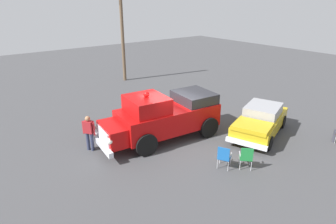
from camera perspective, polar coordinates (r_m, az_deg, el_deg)
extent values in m
plane|color=#424244|center=(14.20, 1.08, -5.46)|extent=(60.00, 60.00, 0.00)
cylinder|color=black|center=(12.66, -4.42, -6.47)|extent=(0.42, 1.07, 1.04)
cylinder|color=black|center=(14.29, -8.12, -3.19)|extent=(0.42, 1.07, 1.04)
cylinder|color=black|center=(14.40, 8.05, -2.98)|extent=(0.42, 1.07, 1.04)
cylinder|color=black|center=(15.85, 3.51, -0.42)|extent=(0.42, 1.07, 1.04)
cube|color=#B70C0C|center=(13.99, 0.00, -1.14)|extent=(2.58, 5.08, 1.10)
cube|color=#B70C0C|center=(12.91, -10.87, -4.23)|extent=(1.84, 1.07, 0.84)
cube|color=#B70C0C|center=(13.13, -4.28, 1.46)|extent=(2.06, 1.88, 0.76)
cube|color=#232328|center=(14.54, 5.22, 2.83)|extent=(2.12, 1.89, 0.60)
cube|color=silver|center=(12.79, -12.75, -4.66)|extent=(1.44, 0.26, 0.64)
cube|color=silver|center=(12.95, -13.02, -6.42)|extent=(2.25, 0.42, 0.24)
sphere|color=white|center=(12.09, -11.54, -5.75)|extent=(0.28, 0.28, 0.26)
sphere|color=white|center=(13.43, -13.90, -3.07)|extent=(0.28, 0.28, 0.26)
sphere|color=red|center=(12.97, -4.34, 3.53)|extent=(0.31, 0.31, 0.28)
cylinder|color=black|center=(13.91, 19.42, -5.84)|extent=(0.48, 0.73, 0.68)
cylinder|color=black|center=(14.27, 13.05, -4.39)|extent=(0.48, 0.73, 0.68)
cylinder|color=black|center=(16.52, 21.83, -1.75)|extent=(0.48, 0.73, 0.68)
cylinder|color=black|center=(16.83, 16.40, -0.62)|extent=(0.48, 0.73, 0.68)
cube|color=gold|center=(15.24, 17.89, -2.03)|extent=(3.17, 4.57, 0.64)
cube|color=gold|center=(13.80, 16.47, -2.74)|extent=(2.03, 1.89, 0.20)
cube|color=#99999E|center=(15.30, 18.42, 0.28)|extent=(2.13, 2.33, 0.56)
cube|color=silver|center=(13.41, 15.31, -6.12)|extent=(1.83, 0.82, 0.20)
cylinder|color=#B7BABF|center=(15.90, 30.42, -4.69)|extent=(0.04, 0.04, 0.44)
cylinder|color=#B7BABF|center=(16.30, 30.40, -4.06)|extent=(0.04, 0.04, 0.44)
cylinder|color=#B7BABF|center=(12.46, 13.99, -9.20)|extent=(0.04, 0.04, 0.44)
cylinder|color=#B7BABF|center=(12.51, 16.02, -9.27)|extent=(0.04, 0.04, 0.44)
cylinder|color=#B7BABF|center=(12.08, 14.16, -10.27)|extent=(0.04, 0.04, 0.44)
cylinder|color=#B7BABF|center=(12.14, 16.26, -10.33)|extent=(0.04, 0.04, 0.44)
cube|color=#1E7F38|center=(12.18, 15.22, -8.82)|extent=(0.68, 0.68, 0.04)
cube|color=#1E7F38|center=(11.83, 15.47, -8.21)|extent=(0.37, 0.36, 0.56)
cube|color=#B7BABF|center=(12.07, 14.15, -8.10)|extent=(0.33, 0.34, 0.03)
cube|color=#B7BABF|center=(12.13, 16.43, -8.18)|extent=(0.33, 0.34, 0.03)
cylinder|color=#B7BABF|center=(12.35, 10.31, -9.17)|extent=(0.04, 0.04, 0.44)
cylinder|color=#B7BABF|center=(12.28, 12.33, -9.53)|extent=(0.04, 0.04, 0.44)
cylinder|color=#B7BABF|center=(11.98, 9.81, -10.18)|extent=(0.04, 0.04, 0.44)
cylinder|color=#B7BABF|center=(11.91, 11.89, -10.56)|extent=(0.04, 0.04, 0.44)
cube|color=#1959A5|center=(12.01, 11.17, -8.90)|extent=(0.65, 0.65, 0.04)
cube|color=#1959A5|center=(11.66, 11.01, -8.25)|extent=(0.44, 0.27, 0.56)
cube|color=#B7BABF|center=(11.96, 10.10, -8.02)|extent=(0.25, 0.40, 0.03)
cube|color=#B7BABF|center=(11.89, 12.36, -8.41)|extent=(0.25, 0.40, 0.03)
cylinder|color=#383842|center=(16.00, 30.23, -4.47)|extent=(0.17, 0.17, 0.45)
cylinder|color=#383842|center=(16.18, 30.23, -4.19)|extent=(0.17, 0.17, 0.45)
cylinder|color=#2D334C|center=(13.59, -15.66, -5.58)|extent=(0.21, 0.21, 0.88)
cylinder|color=#2D334C|center=(13.47, -14.89, -5.75)|extent=(0.21, 0.21, 0.88)
cube|color=maroon|center=(13.22, -15.58, -2.89)|extent=(0.49, 0.45, 0.56)
cylinder|color=maroon|center=(13.39, -16.51, -2.95)|extent=(0.14, 0.14, 0.60)
cylinder|color=maroon|center=(13.10, -14.58, -3.30)|extent=(0.14, 0.14, 0.60)
sphere|color=#9E704C|center=(13.06, -15.76, -1.29)|extent=(0.32, 0.32, 0.23)
cylinder|color=brown|center=(24.07, -9.05, 14.69)|extent=(0.26, 0.26, 7.28)
cube|color=orange|center=(14.32, -12.02, -5.65)|extent=(0.40, 0.40, 0.04)
cone|color=orange|center=(14.17, -12.12, -4.52)|extent=(0.32, 0.32, 0.60)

